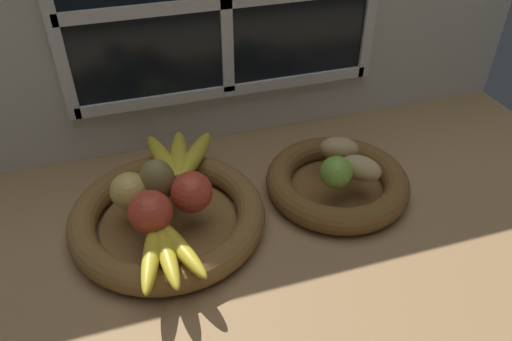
{
  "coord_description": "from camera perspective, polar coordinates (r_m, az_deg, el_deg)",
  "views": [
    {
      "loc": [
        -22.87,
        -65.29,
        62.69
      ],
      "look_at": [
        -1.78,
        2.11,
        9.0
      ],
      "focal_mm": 34.63,
      "sensor_mm": 36.0,
      "label": 1
    }
  ],
  "objects": [
    {
      "name": "ground_plane",
      "position": [
        0.94,
        1.42,
        -5.63
      ],
      "size": [
        140.0,
        90.0,
        3.0
      ],
      "primitive_type": "cube",
      "color": "#9E774C"
    },
    {
      "name": "back_wall",
      "position": [
        1.04,
        -3.8,
        17.57
      ],
      "size": [
        140.0,
        4.6,
        55.0
      ],
      "color": "silver",
      "rests_on": "ground_plane"
    },
    {
      "name": "fruit_bowl_left",
      "position": [
        0.91,
        -10.15,
        -5.27
      ],
      "size": [
        35.12,
        35.12,
        5.0
      ],
      "color": "brown",
      "rests_on": "ground_plane"
    },
    {
      "name": "fruit_bowl_right",
      "position": [
        0.98,
        9.33,
        -1.34
      ],
      "size": [
        28.0,
        28.0,
        5.0
      ],
      "color": "brown",
      "rests_on": "ground_plane"
    },
    {
      "name": "apple_red_front",
      "position": [
        0.82,
        -12.09,
        -4.75
      ],
      "size": [
        7.36,
        7.36,
        7.36
      ],
      "primitive_type": "sphere",
      "color": "#CC422D",
      "rests_on": "fruit_bowl_left"
    },
    {
      "name": "apple_golden_left",
      "position": [
        0.88,
        -14.4,
        -2.33
      ],
      "size": [
        6.73,
        6.73,
        6.73
      ],
      "primitive_type": "sphere",
      "color": "#DBB756",
      "rests_on": "fruit_bowl_left"
    },
    {
      "name": "apple_red_right",
      "position": [
        0.85,
        -7.38,
        -2.66
      ],
      "size": [
        7.29,
        7.29,
        7.29
      ],
      "primitive_type": "sphere",
      "color": "#CC422D",
      "rests_on": "fruit_bowl_left"
    },
    {
      "name": "pear_brown",
      "position": [
        0.88,
        -11.36,
        -1.15
      ],
      "size": [
        7.49,
        7.31,
        8.26
      ],
      "primitive_type": "ellipsoid",
      "rotation": [
        0.0,
        0.0,
        4.51
      ],
      "color": "olive",
      "rests_on": "fruit_bowl_left"
    },
    {
      "name": "banana_bunch_front",
      "position": [
        0.79,
        -10.43,
        -8.99
      ],
      "size": [
        11.44,
        17.13,
        2.68
      ],
      "color": "gold",
      "rests_on": "fruit_bowl_left"
    },
    {
      "name": "banana_bunch_back",
      "position": [
        0.97,
        -8.91,
        1.43
      ],
      "size": [
        15.0,
        18.29,
        3.25
      ],
      "color": "yellow",
      "rests_on": "fruit_bowl_left"
    },
    {
      "name": "potato_small",
      "position": [
        0.94,
        12.03,
        0.28
      ],
      "size": [
        8.76,
        9.1,
        4.58
      ],
      "primitive_type": "ellipsoid",
      "rotation": [
        0.0,
        0.0,
        2.28
      ],
      "color": "tan",
      "rests_on": "fruit_bowl_right"
    },
    {
      "name": "potato_back",
      "position": [
        0.99,
        9.6,
        2.5
      ],
      "size": [
        9.2,
        8.01,
        4.46
      ],
      "primitive_type": "ellipsoid",
      "rotation": [
        0.0,
        0.0,
        5.83
      ],
      "color": "tan",
      "rests_on": "fruit_bowl_right"
    },
    {
      "name": "lime_near",
      "position": [
        0.91,
        9.27,
        -0.19
      ],
      "size": [
        6.04,
        6.04,
        6.04
      ],
      "primitive_type": "sphere",
      "color": "#7AAD3D",
      "rests_on": "fruit_bowl_right"
    }
  ]
}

